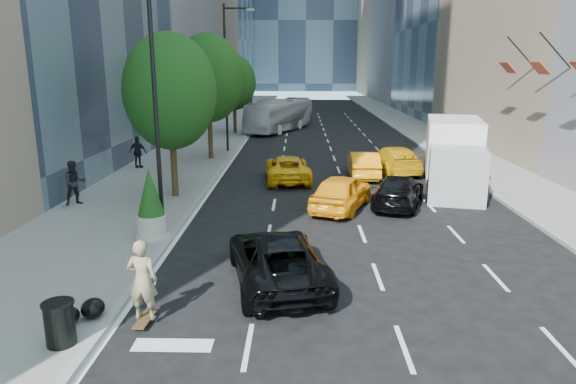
{
  "coord_description": "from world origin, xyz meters",
  "views": [
    {
      "loc": [
        -1.37,
        -14.33,
        6.15
      ],
      "look_at": [
        -1.78,
        3.98,
        1.6
      ],
      "focal_mm": 32.0,
      "sensor_mm": 36.0,
      "label": 1
    }
  ],
  "objects_px": {
    "black_sedan_lincoln": "(277,259)",
    "box_truck": "(454,155)",
    "trash_can": "(60,324)",
    "planter_shrub": "(151,205)",
    "skateboarder": "(143,285)",
    "black_sedan_mercedes": "(398,191)",
    "city_bus": "(280,115)"
  },
  "relations": [
    {
      "from": "trash_can",
      "to": "skateboarder",
      "type": "bearing_deg",
      "value": 39.97
    },
    {
      "from": "skateboarder",
      "to": "city_bus",
      "type": "xyz_separation_m",
      "value": [
        1.91,
        37.69,
        0.5
      ]
    },
    {
      "from": "skateboarder",
      "to": "planter_shrub",
      "type": "relative_size",
      "value": 0.8
    },
    {
      "from": "planter_shrub",
      "to": "city_bus",
      "type": "bearing_deg",
      "value": 83.88
    },
    {
      "from": "city_bus",
      "to": "box_truck",
      "type": "relative_size",
      "value": 1.42
    },
    {
      "from": "black_sedan_mercedes",
      "to": "box_truck",
      "type": "relative_size",
      "value": 0.62
    },
    {
      "from": "skateboarder",
      "to": "black_sedan_lincoln",
      "type": "height_order",
      "value": "skateboarder"
    },
    {
      "from": "black_sedan_mercedes",
      "to": "planter_shrub",
      "type": "height_order",
      "value": "planter_shrub"
    },
    {
      "from": "black_sedan_mercedes",
      "to": "city_bus",
      "type": "xyz_separation_m",
      "value": [
        -6.27,
        26.69,
        0.82
      ]
    },
    {
      "from": "skateboarder",
      "to": "planter_shrub",
      "type": "bearing_deg",
      "value": -72.35
    },
    {
      "from": "black_sedan_lincoln",
      "to": "city_bus",
      "type": "xyz_separation_m",
      "value": [
        -1.2,
        35.17,
        0.78
      ]
    },
    {
      "from": "black_sedan_mercedes",
      "to": "trash_can",
      "type": "distance_m",
      "value": 15.61
    },
    {
      "from": "skateboarder",
      "to": "city_bus",
      "type": "height_order",
      "value": "city_bus"
    },
    {
      "from": "box_truck",
      "to": "black_sedan_lincoln",
      "type": "bearing_deg",
      "value": -112.9
    },
    {
      "from": "trash_can",
      "to": "planter_shrub",
      "type": "distance_m",
      "value": 7.26
    },
    {
      "from": "trash_can",
      "to": "planter_shrub",
      "type": "xyz_separation_m",
      "value": [
        -0.0,
        7.22,
        0.72
      ]
    },
    {
      "from": "trash_can",
      "to": "planter_shrub",
      "type": "height_order",
      "value": "planter_shrub"
    },
    {
      "from": "black_sedan_lincoln",
      "to": "black_sedan_mercedes",
      "type": "bearing_deg",
      "value": -133.26
    },
    {
      "from": "skateboarder",
      "to": "black_sedan_mercedes",
      "type": "bearing_deg",
      "value": -122.97
    },
    {
      "from": "black_sedan_lincoln",
      "to": "box_truck",
      "type": "bearing_deg",
      "value": -137.84
    },
    {
      "from": "box_truck",
      "to": "planter_shrub",
      "type": "bearing_deg",
      "value": -134.75
    },
    {
      "from": "skateboarder",
      "to": "black_sedan_lincoln",
      "type": "bearing_deg",
      "value": -137.3
    },
    {
      "from": "box_truck",
      "to": "city_bus",
      "type": "bearing_deg",
      "value": 124.94
    },
    {
      "from": "black_sedan_mercedes",
      "to": "trash_can",
      "type": "relative_size",
      "value": 4.94
    },
    {
      "from": "box_truck",
      "to": "trash_can",
      "type": "xyz_separation_m",
      "value": [
        -13.01,
        -15.56,
        -1.13
      ]
    },
    {
      "from": "black_sedan_mercedes",
      "to": "box_truck",
      "type": "distance_m",
      "value": 4.83
    },
    {
      "from": "black_sedan_mercedes",
      "to": "city_bus",
      "type": "distance_m",
      "value": 27.43
    },
    {
      "from": "city_bus",
      "to": "trash_can",
      "type": "height_order",
      "value": "city_bus"
    },
    {
      "from": "planter_shrub",
      "to": "trash_can",
      "type": "bearing_deg",
      "value": -90.0
    },
    {
      "from": "city_bus",
      "to": "skateboarder",
      "type": "bearing_deg",
      "value": -71.11
    },
    {
      "from": "trash_can",
      "to": "black_sedan_mercedes",
      "type": "bearing_deg",
      "value": 51.69
    },
    {
      "from": "black_sedan_lincoln",
      "to": "planter_shrub",
      "type": "bearing_deg",
      "value": -49.28
    }
  ]
}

